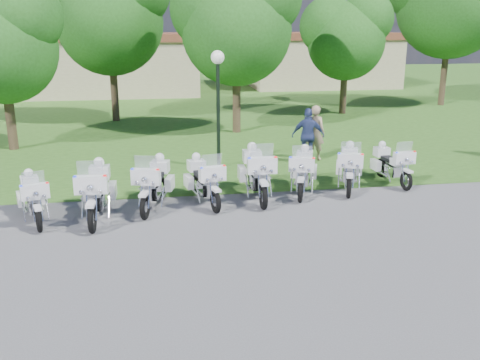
{
  "coord_description": "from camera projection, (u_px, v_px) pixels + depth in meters",
  "views": [
    {
      "loc": [
        -1.98,
        -11.51,
        4.71
      ],
      "look_at": [
        0.04,
        1.2,
        0.95
      ],
      "focal_mm": 40.0,
      "sensor_mm": 36.0,
      "label": 1
    }
  ],
  "objects": [
    {
      "name": "tree_3",
      "position": [
        346.0,
        34.0,
        28.2
      ],
      "size": [
        4.8,
        4.1,
        6.4
      ],
      "color": "#38281C",
      "rests_on": "ground"
    },
    {
      "name": "bystander_a",
      "position": [
        315.0,
        133.0,
        19.09
      ],
      "size": [
        0.85,
        0.82,
        1.96
      ],
      "primitive_type": "imported",
      "rotation": [
        0.0,
        0.0,
        2.44
      ],
      "color": "tan",
      "rests_on": "ground"
    },
    {
      "name": "building_east",
      "position": [
        320.0,
        59.0,
        42.05
      ],
      "size": [
        11.44,
        7.28,
        4.1
      ],
      "color": "tan",
      "rests_on": "ground"
    },
    {
      "name": "tree_0",
      "position": [
        0.0,
        38.0,
        19.78
      ],
      "size": [
        4.79,
        4.09,
        6.39
      ],
      "color": "#38281C",
      "rests_on": "ground"
    },
    {
      "name": "tree_2",
      "position": [
        235.0,
        19.0,
        22.9
      ],
      "size": [
        5.57,
        4.76,
        7.43
      ],
      "color": "#38281C",
      "rests_on": "ground"
    },
    {
      "name": "bystander_c",
      "position": [
        308.0,
        136.0,
        18.63
      ],
      "size": [
        1.21,
        0.75,
        1.92
      ],
      "primitive_type": "imported",
      "rotation": [
        0.0,
        0.0,
        2.88
      ],
      "color": "navy",
      "rests_on": "ground"
    },
    {
      "name": "motorcycle_0",
      "position": [
        33.0,
        197.0,
        13.19
      ],
      "size": [
        1.09,
        2.06,
        1.43
      ],
      "rotation": [
        0.0,
        0.0,
        3.44
      ],
      "color": "black",
      "rests_on": "ground"
    },
    {
      "name": "motorcycle_6",
      "position": [
        349.0,
        167.0,
        15.79
      ],
      "size": [
        1.26,
        2.24,
        1.57
      ],
      "rotation": [
        0.0,
        0.0,
        2.8
      ],
      "color": "black",
      "rests_on": "ground"
    },
    {
      "name": "motorcycle_4",
      "position": [
        257.0,
        172.0,
        14.96
      ],
      "size": [
        0.85,
        2.56,
        1.72
      ],
      "rotation": [
        0.0,
        0.0,
        3.13
      ],
      "color": "black",
      "rests_on": "ground"
    },
    {
      "name": "grass_lawn",
      "position": [
        183.0,
        93.0,
        38.12
      ],
      "size": [
        100.0,
        48.0,
        0.01
      ],
      "primitive_type": "cube",
      "color": "#30591C",
      "rests_on": "ground"
    },
    {
      "name": "tree_1",
      "position": [
        108.0,
        11.0,
        25.68
      ],
      "size": [
        6.02,
        5.13,
        8.02
      ],
      "color": "#38281C",
      "rests_on": "ground"
    },
    {
      "name": "motorcycle_2",
      "position": [
        154.0,
        183.0,
        14.17
      ],
      "size": [
        1.14,
        2.32,
        1.59
      ],
      "rotation": [
        0.0,
        0.0,
        2.89
      ],
      "color": "black",
      "rests_on": "ground"
    },
    {
      "name": "motorcycle_7",
      "position": [
        392.0,
        164.0,
        16.4
      ],
      "size": [
        0.8,
        2.12,
        1.42
      ],
      "rotation": [
        0.0,
        0.0,
        3.23
      ],
      "color": "black",
      "rests_on": "ground"
    },
    {
      "name": "motorcycle_5",
      "position": [
        303.0,
        171.0,
        15.42
      ],
      "size": [
        1.22,
        2.22,
        1.55
      ],
      "rotation": [
        0.0,
        0.0,
        2.81
      ],
      "color": "black",
      "rests_on": "ground"
    },
    {
      "name": "motorcycle_1",
      "position": [
        97.0,
        191.0,
        13.34
      ],
      "size": [
        0.85,
        2.51,
        1.68
      ],
      "rotation": [
        0.0,
        0.0,
        3.11
      ],
      "color": "black",
      "rests_on": "ground"
    },
    {
      "name": "motorcycle_3",
      "position": [
        204.0,
        180.0,
        14.53
      ],
      "size": [
        1.05,
        2.23,
        1.52
      ],
      "rotation": [
        0.0,
        0.0,
        3.36
      ],
      "color": "black",
      "rests_on": "ground"
    },
    {
      "name": "ground",
      "position": [
        246.0,
        233.0,
        12.53
      ],
      "size": [
        100.0,
        100.0,
        0.0
      ],
      "primitive_type": "plane",
      "color": "#525257",
      "rests_on": "ground"
    },
    {
      "name": "building_west",
      "position": [
        96.0,
        63.0,
        37.59
      ],
      "size": [
        14.56,
        8.32,
        4.1
      ],
      "color": "tan",
      "rests_on": "ground"
    },
    {
      "name": "lamp_post",
      "position": [
        218.0,
        80.0,
        17.33
      ],
      "size": [
        0.44,
        0.44,
        3.91
      ],
      "color": "black",
      "rests_on": "ground"
    }
  ]
}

